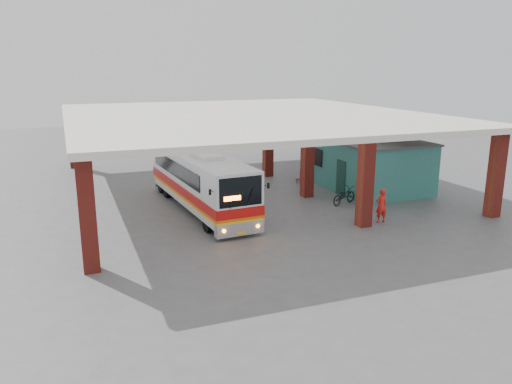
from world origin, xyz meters
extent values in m
plane|color=#515154|center=(0.00, 0.00, 0.00)|extent=(90.00, 90.00, 0.00)
cube|color=maroon|center=(3.00, -3.00, 2.17)|extent=(0.60, 0.60, 4.35)
cube|color=maroon|center=(3.00, 3.00, 2.17)|extent=(0.60, 0.60, 4.35)
cube|color=maroon|center=(3.00, 9.00, 2.17)|extent=(0.60, 0.60, 4.35)
cube|color=maroon|center=(-9.50, -4.00, 2.17)|extent=(0.60, 0.60, 4.35)
cube|color=maroon|center=(-9.50, 17.00, 2.17)|extent=(0.60, 0.60, 4.35)
cube|color=maroon|center=(10.00, -4.00, 2.17)|extent=(0.60, 0.60, 4.35)
cube|color=maroon|center=(10.00, 17.00, 2.17)|extent=(0.60, 0.60, 4.35)
cube|color=silver|center=(0.50, 6.50, 4.50)|extent=(21.00, 23.00, 0.30)
cube|color=#296868|center=(7.50, 4.00, 1.50)|extent=(5.00, 8.00, 3.00)
cube|color=#454545|center=(7.50, 4.00, 3.05)|extent=(5.20, 8.20, 0.12)
cube|color=#133631|center=(4.98, 2.50, 1.05)|extent=(0.08, 0.95, 2.10)
cube|color=black|center=(4.98, 5.50, 1.80)|extent=(0.08, 1.20, 1.00)
cube|color=black|center=(4.95, 5.50, 1.80)|extent=(0.04, 1.30, 1.10)
cube|color=silver|center=(-3.53, 2.66, 1.72)|extent=(3.05, 10.98, 2.53)
cube|color=silver|center=(-3.46, 1.76, 3.07)|extent=(1.28, 2.78, 0.23)
cube|color=#95959A|center=(-3.14, -2.58, 0.50)|extent=(2.30, 0.53, 0.63)
cube|color=#B60E0C|center=(-3.53, 2.66, 1.22)|extent=(3.09, 10.98, 0.45)
cube|color=#E8590C|center=(-3.53, 2.66, 0.93)|extent=(3.09, 10.98, 0.12)
cube|color=yellow|center=(-3.53, 2.66, 0.83)|extent=(3.09, 10.98, 0.09)
cube|color=black|center=(-3.13, -2.70, 2.19)|extent=(2.01, 0.25, 1.31)
cube|color=black|center=(-4.72, 3.30, 2.17)|extent=(0.65, 8.11, 0.81)
cube|color=black|center=(-2.44, 3.47, 2.17)|extent=(0.65, 8.11, 0.81)
cube|color=#FF5905|center=(-3.53, -2.79, 1.94)|extent=(0.77, 0.11, 0.20)
sphere|color=orange|center=(-3.93, -2.83, 0.52)|extent=(0.16, 0.16, 0.16)
sphere|color=orange|center=(-2.31, -2.71, 0.52)|extent=(0.16, 0.16, 0.16)
cube|color=yellow|center=(-3.12, -2.78, 0.32)|extent=(0.41, 0.06, 0.11)
cylinder|color=black|center=(-4.19, -1.19, 0.45)|extent=(0.36, 0.92, 0.90)
cylinder|color=black|center=(-2.30, -1.05, 0.45)|extent=(0.36, 0.92, 0.90)
cylinder|color=black|center=(-4.71, 5.75, 0.45)|extent=(0.36, 0.92, 0.90)
cylinder|color=black|center=(-2.81, 5.89, 0.45)|extent=(0.36, 0.92, 0.90)
cylinder|color=black|center=(-4.79, 6.92, 0.45)|extent=(0.36, 0.92, 0.90)
cylinder|color=black|center=(-2.90, 7.06, 0.45)|extent=(0.36, 0.92, 0.90)
imported|color=black|center=(4.14, 0.73, 0.49)|extent=(1.96, 1.31, 0.97)
imported|color=red|center=(4.11, -2.81, 0.85)|extent=(0.63, 0.42, 1.69)
cube|color=#B31320|center=(4.16, 6.23, 0.24)|extent=(0.56, 0.56, 0.06)
cube|color=#B31320|center=(4.34, 6.29, 0.52)|extent=(0.19, 0.43, 0.63)
cylinder|color=black|center=(4.05, 6.01, 0.10)|extent=(0.03, 0.03, 0.21)
cylinder|color=black|center=(4.39, 6.12, 0.10)|extent=(0.03, 0.03, 0.21)
cylinder|color=black|center=(3.94, 6.34, 0.10)|extent=(0.03, 0.03, 0.21)
cylinder|color=black|center=(4.27, 6.46, 0.10)|extent=(0.03, 0.03, 0.21)
camera|label=1|loc=(-10.03, -22.44, 7.47)|focal=35.00mm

